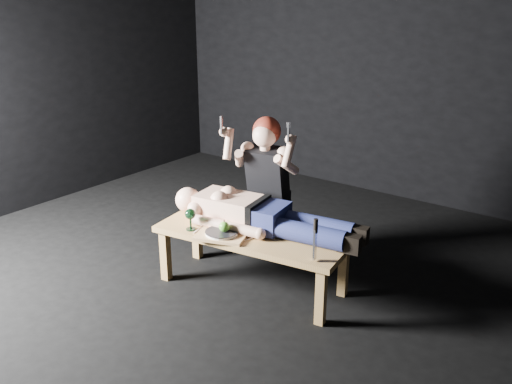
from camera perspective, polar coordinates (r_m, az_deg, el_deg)
ground at (r=4.44m, az=-3.71°, el=-8.23°), size 5.00×5.00×0.00m
back_wall at (r=6.06m, az=11.96°, el=13.90°), size 5.00×0.00×5.00m
table at (r=4.12m, az=-0.42°, el=-7.07°), size 1.49×0.73×0.45m
lying_man at (r=4.04m, az=0.83°, el=-2.14°), size 1.42×0.61×0.25m
kneeling_woman at (r=4.46m, az=1.57°, el=0.67°), size 0.80×0.86×1.25m
serving_tray at (r=3.96m, az=-3.58°, el=-4.49°), size 0.42×0.36×0.02m
plate at (r=3.95m, az=-3.59°, el=-4.23°), size 0.30×0.30×0.02m
apple at (r=3.93m, az=-3.32°, el=-3.63°), size 0.08×0.08×0.08m
goblet at (r=4.06m, az=-6.83°, el=-2.85°), size 0.09×0.09×0.17m
fork_flat at (r=4.09m, az=-5.94°, el=-3.88°), size 0.04×0.15×0.01m
knife_flat at (r=3.88m, az=-1.22°, el=-5.11°), size 0.05×0.15×0.01m
spoon_flat at (r=3.95m, az=-1.08°, el=-4.61°), size 0.10×0.13×0.01m
carving_knife at (r=3.57m, az=6.17°, el=-5.01°), size 0.04×0.05×0.30m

